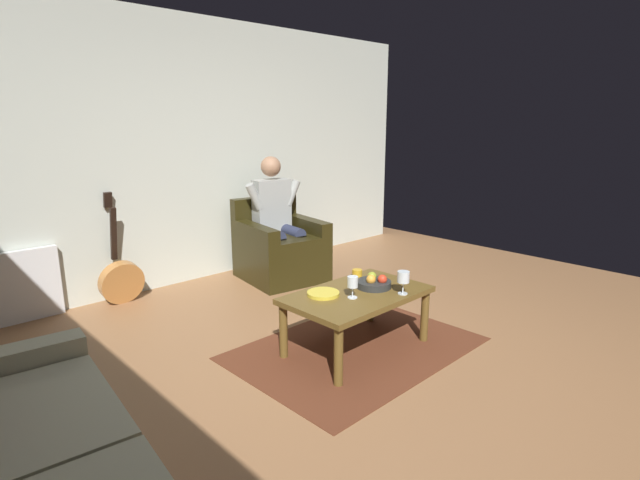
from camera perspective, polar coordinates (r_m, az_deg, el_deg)
ground_plane at (r=3.50m, az=9.06°, el=-14.65°), size 7.06×7.06×0.00m
wall_back at (r=5.24m, az=-15.34°, el=9.65°), size 6.29×0.06×2.66m
rug at (r=3.77m, az=4.19°, el=-12.30°), size 1.76×1.26×0.01m
armchair at (r=5.27m, az=-4.69°, el=-1.14°), size 0.87×0.92×0.84m
person_seated at (r=5.23m, az=-5.03°, el=3.02°), size 0.65×0.59×1.28m
coffee_table at (r=3.62m, az=4.30°, el=-6.93°), size 1.06×0.65×0.44m
guitar at (r=4.91m, az=-21.95°, el=-4.16°), size 0.40×0.25×1.03m
radiator at (r=4.81m, az=-31.19°, el=-4.62°), size 0.60×0.06×0.61m
wine_glass_near at (r=3.45m, az=3.78°, el=-5.01°), size 0.08×0.08×0.16m
wine_glass_far at (r=3.57m, az=9.58°, el=-4.37°), size 0.09×0.09×0.17m
fruit_bowl at (r=3.70m, az=6.24°, el=-4.93°), size 0.26×0.26×0.11m
decorative_dish at (r=3.53m, az=0.37°, el=-6.19°), size 0.23×0.23×0.02m
candle_jar at (r=3.92m, az=4.31°, el=-3.87°), size 0.08×0.08×0.06m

